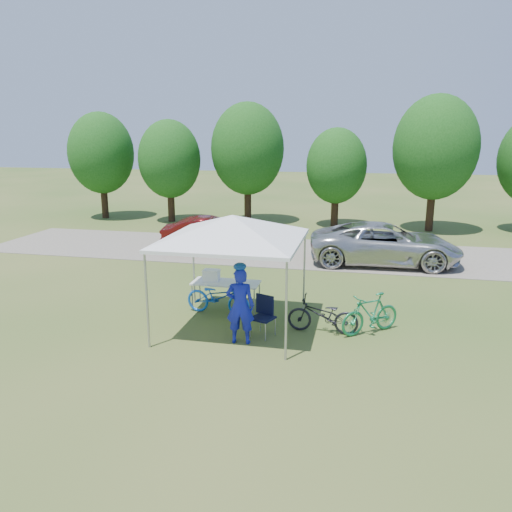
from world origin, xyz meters
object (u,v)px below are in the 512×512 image
(bike_blue, at_px, (218,297))
(sedan, at_px, (212,234))
(bike_green, at_px, (370,314))
(minivan, at_px, (385,244))
(folding_table, at_px, (226,284))
(cyclist, at_px, (240,306))
(folding_chair, at_px, (264,312))
(cooler, at_px, (211,275))
(bike_dark, at_px, (323,315))

(bike_blue, xyz_separation_m, sedan, (-2.26, 6.84, 0.21))
(bike_green, bearing_deg, minivan, 137.50)
(folding_table, xyz_separation_m, bike_green, (3.73, -0.93, -0.21))
(folding_table, bearing_deg, minivan, 53.03)
(cyclist, bearing_deg, folding_chair, -132.05)
(folding_table, bearing_deg, sedan, 110.12)
(cooler, distance_m, minivan, 7.32)
(bike_green, height_order, bike_dark, bike_green)
(cyclist, xyz_separation_m, bike_green, (2.81, 1.17, -0.38))
(folding_chair, relative_size, cyclist, 0.53)
(cooler, height_order, cyclist, cyclist)
(bike_green, bearing_deg, folding_table, -141.92)
(minivan, bearing_deg, cooler, 138.48)
(folding_table, distance_m, bike_dark, 2.90)
(folding_chair, height_order, bike_dark, folding_chair)
(folding_table, relative_size, bike_green, 1.12)
(folding_table, xyz_separation_m, minivan, (4.25, 5.65, 0.06))
(folding_table, relative_size, cyclist, 1.03)
(folding_table, bearing_deg, bike_dark, -23.45)
(folding_table, height_order, folding_chair, folding_chair)
(folding_table, height_order, sedan, sedan)
(minivan, height_order, sedan, minivan)
(minivan, bearing_deg, folding_table, 140.95)
(folding_chair, relative_size, bike_blue, 0.52)
(folding_chair, xyz_separation_m, minivan, (2.92, 7.18, 0.20))
(cooler, relative_size, bike_blue, 0.25)
(folding_table, distance_m, bike_green, 3.85)
(cooler, bearing_deg, bike_green, -12.70)
(bike_green, xyz_separation_m, bike_dark, (-1.08, -0.22, -0.04))
(bike_blue, bearing_deg, folding_chair, -118.18)
(cyclist, bearing_deg, minivan, -119.33)
(cyclist, relative_size, bike_dark, 1.04)
(cyclist, distance_m, bike_blue, 1.94)
(folding_table, xyz_separation_m, cyclist, (0.92, -2.10, 0.17))
(folding_chair, height_order, minivan, minivan)
(folding_table, height_order, bike_dark, bike_dark)
(bike_dark, bearing_deg, bike_blue, -101.84)
(bike_green, bearing_deg, cyclist, -105.36)
(bike_blue, distance_m, sedan, 7.21)
(sedan, bearing_deg, bike_dark, -158.55)
(bike_green, height_order, sedan, sedan)
(folding_chair, bearing_deg, sedan, 136.88)
(bike_green, distance_m, sedan, 9.48)
(folding_table, bearing_deg, cyclist, -66.39)
(bike_blue, relative_size, minivan, 0.33)
(cooler, height_order, bike_green, cooler)
(cooler, relative_size, bike_dark, 0.26)
(folding_table, distance_m, sedan, 6.78)
(sedan, bearing_deg, folding_chair, -167.20)
(cooler, distance_m, sedan, 6.66)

